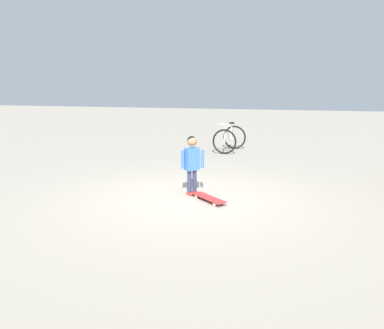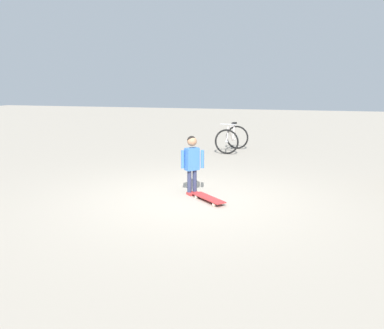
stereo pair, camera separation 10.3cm
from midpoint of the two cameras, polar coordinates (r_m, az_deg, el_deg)
ground_plane at (r=6.96m, az=-0.54°, el=-4.93°), size 50.00×50.00×0.00m
child_person at (r=7.09m, az=-0.41°, el=0.84°), size 0.39×0.28×1.06m
skateboard at (r=6.80m, az=1.97°, el=-4.80°), size 0.70×0.66×0.07m
bicycle_mid at (r=11.83m, az=5.14°, el=3.71°), size 0.84×1.15×0.85m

